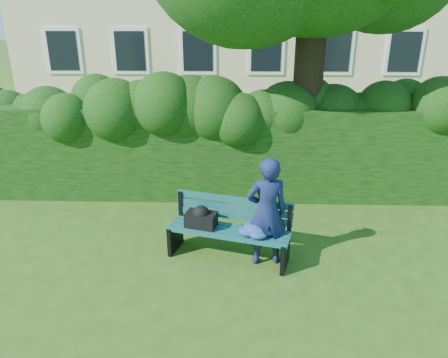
{
  "coord_description": "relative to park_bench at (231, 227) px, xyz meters",
  "views": [
    {
      "loc": [
        0.19,
        -5.92,
        3.6
      ],
      "look_at": [
        0.0,
        0.6,
        0.95
      ],
      "focal_mm": 35.0,
      "sensor_mm": 36.0,
      "label": 1
    }
  ],
  "objects": [
    {
      "name": "park_bench",
      "position": [
        0.0,
        0.0,
        0.0
      ],
      "size": [
        1.89,
        1.02,
        0.89
      ],
      "rotation": [
        0.0,
        0.0,
        -0.27
      ],
      "color": "#104B50",
      "rests_on": "ground"
    },
    {
      "name": "hedge",
      "position": [
        -0.12,
        2.4,
        0.4
      ],
      "size": [
        10.0,
        1.0,
        1.8
      ],
      "color": "black",
      "rests_on": "ground"
    },
    {
      "name": "man_reading",
      "position": [
        0.52,
        -0.12,
        0.32
      ],
      "size": [
        0.66,
        0.49,
        1.64
      ],
      "primitive_type": "imported",
      "rotation": [
        0.0,
        0.0,
        3.31
      ],
      "color": "#161F4E",
      "rests_on": "ground"
    },
    {
      "name": "ground",
      "position": [
        -0.12,
        0.2,
        -0.5
      ],
      "size": [
        80.0,
        80.0,
        0.0
      ],
      "primitive_type": "plane",
      "color": "#314E17",
      "rests_on": "ground"
    }
  ]
}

